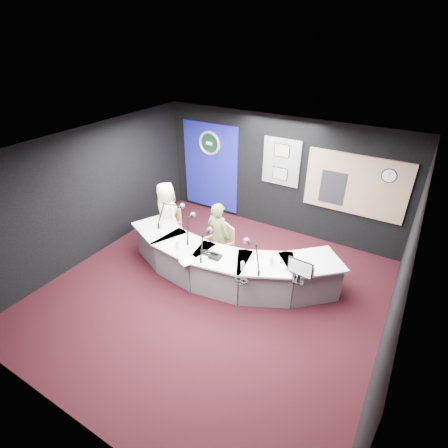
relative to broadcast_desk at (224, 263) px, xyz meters
The scene contains 33 objects.
ground 0.67m from the broadcast_desk, 84.81° to the right, with size 6.00×6.00×0.00m, color black.
ceiling 2.49m from the broadcast_desk, 84.81° to the right, with size 6.00×6.00×0.02m, color silver.
wall_back 2.66m from the broadcast_desk, 88.83° to the left, with size 6.00×0.02×2.80m, color black.
wall_front 3.70m from the broadcast_desk, 89.19° to the right, with size 6.00×0.02×2.80m, color black.
wall_left 3.17m from the broadcast_desk, 169.44° to the right, with size 0.02×6.00×2.80m, color black.
wall_right 3.26m from the broadcast_desk, 10.22° to the right, with size 0.02×6.00×2.80m, color black.
broadcast_desk is the anchor object (origin of this frame).
backdrop_panel 3.17m from the broadcast_desk, 127.40° to the left, with size 1.60×0.05×2.30m, color navy.
agency_seal 3.38m from the broadcast_desk, 127.86° to the left, with size 0.63×0.63×0.07m, color silver.
seal_center 3.38m from the broadcast_desk, 127.80° to the left, with size 0.48×0.48×0.01m, color black.
pinboard 2.79m from the broadcast_desk, 87.63° to the left, with size 0.90×0.04×1.10m, color slate.
framed_photo_upper 2.91m from the broadcast_desk, 87.60° to the left, with size 0.34×0.02×0.27m, color gray.
framed_photo_lower 2.63m from the broadcast_desk, 87.60° to the left, with size 0.34×0.02×0.27m, color gray.
booth_window_frame 3.24m from the broadcast_desk, 53.36° to the left, with size 2.12×0.06×1.32m, color #A17D64.
booth_glow 3.23m from the broadcast_desk, 53.24° to the left, with size 2.00×0.02×1.20m, color #D8C789.
equipment_rack 2.93m from the broadcast_desk, 60.54° to the left, with size 0.55×0.02×0.75m, color black.
wall_clock 3.71m from the broadcast_desk, 44.88° to the left, with size 0.28×0.28×0.01m, color white.
armchair_left 1.82m from the broadcast_desk, 165.99° to the left, with size 0.55×0.55×0.98m, color #AF7250, non-canonical shape.
armchair_right 0.44m from the broadcast_desk, 136.57° to the left, with size 0.54×0.54×0.95m, color #AF7250, non-canonical shape.
draped_jacket 2.02m from the broadcast_desk, 160.76° to the left, with size 0.50×0.10×0.70m, color #666156.
person_man 1.86m from the broadcast_desk, 165.99° to the left, with size 0.75×0.49×1.54m, color #F9F1C7.
person_woman 0.57m from the broadcast_desk, 136.57° to the left, with size 0.55×0.36×1.50m, color #546736.
computer_monitor 1.79m from the broadcast_desk, 10.07° to the right, with size 0.46×0.03×0.31m, color black.
desk_phone 0.56m from the broadcast_desk, 83.99° to the right, with size 0.22×0.17×0.05m, color black.
headphones_near 1.16m from the broadcast_desk, 43.64° to the right, with size 0.23×0.23×0.04m, color black.
headphones_far 0.56m from the broadcast_desk, 116.12° to the right, with size 0.19×0.19×0.03m, color black.
paper_stack 1.14m from the broadcast_desk, 151.71° to the right, with size 0.19×0.27×0.00m, color white.
notepad 0.89m from the broadcast_desk, 113.78° to the right, with size 0.22×0.31×0.00m, color white.
boom_mic_a 1.62m from the broadcast_desk, behind, with size 0.34×0.70×0.60m, color black, non-canonical shape.
boom_mic_b 1.03m from the broadcast_desk, behind, with size 0.37×0.69×0.60m, color black, non-canonical shape.
boom_mic_c 0.79m from the broadcast_desk, 117.52° to the right, with size 0.30×0.71×0.60m, color black, non-canonical shape.
boom_mic_d 1.03m from the broadcast_desk, 18.90° to the right, with size 0.58×0.53×0.60m, color black, non-canonical shape.
water_bottles 0.54m from the broadcast_desk, 61.51° to the right, with size 3.32×0.59×0.18m, color silver, non-canonical shape.
Camera 1 is at (2.84, -4.31, 4.53)m, focal length 28.00 mm.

